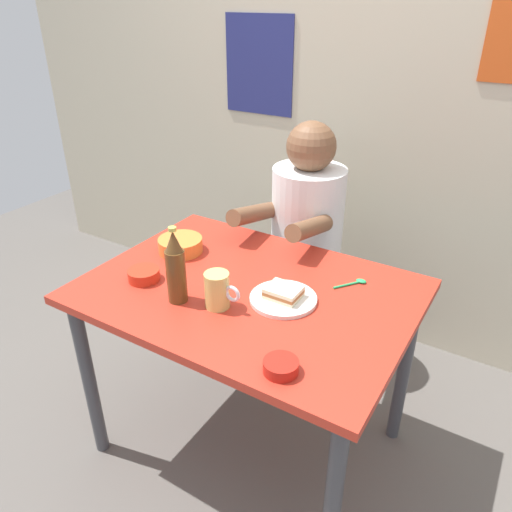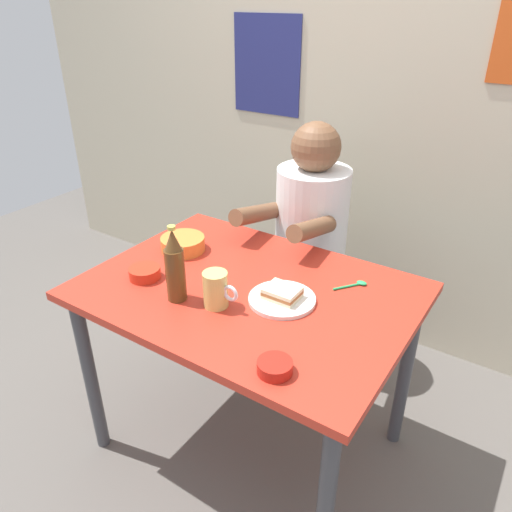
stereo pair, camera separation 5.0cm
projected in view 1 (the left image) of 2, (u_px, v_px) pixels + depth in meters
name	position (u px, v px, depth m)	size (l,w,h in m)	color
ground_plane	(250.00, 440.00, 2.02)	(6.00, 6.00, 0.00)	#59544F
wall_back	(373.00, 75.00, 2.19)	(4.40, 0.09, 2.60)	#BCB299
dining_table	(249.00, 310.00, 1.71)	(1.10, 0.80, 0.74)	#B72D1E
stool	(303.00, 292.00, 2.37)	(0.34, 0.34, 0.45)	#4C4C51
person_seated	(307.00, 214.00, 2.16)	(0.33, 0.56, 0.72)	white
plate_orange	(283.00, 299.00, 1.60)	(0.22, 0.22, 0.01)	silver
sandwich	(283.00, 292.00, 1.58)	(0.11, 0.09, 0.04)	beige
beer_mug	(218.00, 290.00, 1.54)	(0.13, 0.08, 0.12)	#D1BC66
beer_bottle	(176.00, 268.00, 1.55)	(0.06, 0.06, 0.26)	#593819
soup_bowl_orange	(180.00, 244.00, 1.89)	(0.17, 0.17, 0.05)	orange
sauce_bowl_chili	(144.00, 274.00, 1.70)	(0.11, 0.11, 0.04)	red
sambal_bowl_red	(281.00, 366.00, 1.29)	(0.10, 0.10, 0.03)	#B21E14
spoon	(356.00, 283.00, 1.69)	(0.09, 0.10, 0.01)	#26A559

